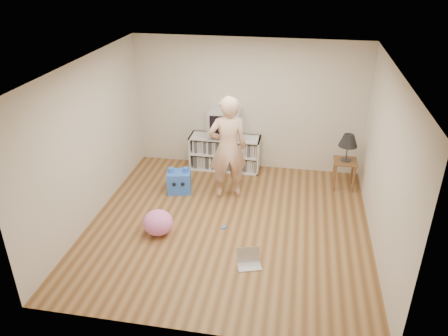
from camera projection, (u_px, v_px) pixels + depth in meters
name	position (u px, v px, depth m)	size (l,w,h in m)	color
ground	(228.00, 225.00, 7.11)	(4.50, 4.50, 0.00)	brown
walls	(229.00, 153.00, 6.53)	(4.52, 4.52, 2.60)	beige
ceiling	(229.00, 67.00, 5.94)	(4.50, 4.50, 0.01)	white
media_unit	(225.00, 152.00, 8.81)	(1.40, 0.45, 0.70)	white
dvd_deck	(225.00, 135.00, 8.62)	(0.45, 0.35, 0.07)	gray
crt_tv	(225.00, 122.00, 8.49)	(0.60, 0.53, 0.50)	#B2B2B8
side_table	(345.00, 167.00, 8.07)	(0.42, 0.42, 0.55)	brown
table_lamp	(348.00, 141.00, 7.84)	(0.34, 0.34, 0.52)	#333333
person	(228.00, 148.00, 7.57)	(0.69, 0.45, 1.88)	beige
laptop	(249.00, 260.00, 6.22)	(0.40, 0.35, 0.23)	silver
playing_cards	(224.00, 227.00, 7.04)	(0.07, 0.09, 0.02)	#4A69C6
plush_blue	(179.00, 181.00, 8.01)	(0.49, 0.43, 0.49)	blue
plush_pink	(158.00, 223.00, 6.83)	(0.47, 0.47, 0.40)	#FF7AD5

